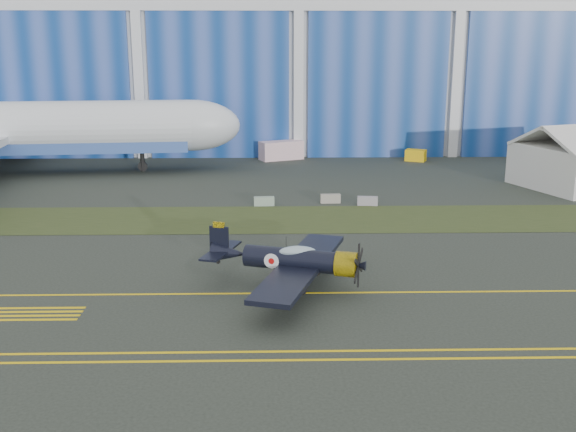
{
  "coord_description": "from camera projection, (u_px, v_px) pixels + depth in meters",
  "views": [
    {
      "loc": [
        -3.56,
        -45.66,
        15.44
      ],
      "look_at": [
        -2.44,
        4.73,
        2.65
      ],
      "focal_mm": 42.0,
      "sensor_mm": 36.0,
      "label": 1
    }
  ],
  "objects": [
    {
      "name": "ground",
      "position": [
        324.0,
        268.0,
        48.12
      ],
      "size": [
        260.0,
        260.0,
        0.0
      ],
      "primitive_type": "plane",
      "color": "#30362E",
      "rests_on": "ground"
    },
    {
      "name": "grass_median",
      "position": [
        312.0,
        219.0,
        61.68
      ],
      "size": [
        260.0,
        10.0,
        0.02
      ],
      "primitive_type": "cube",
      "color": "#475128",
      "rests_on": "ground"
    },
    {
      "name": "hangar",
      "position": [
        294.0,
        48.0,
        114.01
      ],
      "size": [
        220.0,
        45.7,
        30.0
      ],
      "color": "silver",
      "rests_on": "ground"
    },
    {
      "name": "taxiway_centreline",
      "position": [
        329.0,
        293.0,
        43.27
      ],
      "size": [
        200.0,
        0.2,
        0.02
      ],
      "primitive_type": "cube",
      "color": "yellow",
      "rests_on": "ground"
    },
    {
      "name": "edge_line_near",
      "position": [
        345.0,
        360.0,
        34.07
      ],
      "size": [
        80.0,
        0.2,
        0.02
      ],
      "primitive_type": "cube",
      "color": "yellow",
      "rests_on": "ground"
    },
    {
      "name": "edge_line_far",
      "position": [
        343.0,
        351.0,
        35.04
      ],
      "size": [
        80.0,
        0.2,
        0.02
      ],
      "primitive_type": "cube",
      "color": "yellow",
      "rests_on": "ground"
    },
    {
      "name": "hold_short_ladder",
      "position": [
        31.0,
        314.0,
        39.88
      ],
      "size": [
        6.0,
        2.4,
        0.02
      ],
      "primitive_type": null,
      "color": "yellow",
      "rests_on": "ground"
    },
    {
      "name": "warbird",
      "position": [
        291.0,
        259.0,
        43.43
      ],
      "size": [
        15.42,
        17.0,
        4.19
      ],
      "rotation": [
        0.0,
        0.0,
        -0.31
      ],
      "color": "black",
      "rests_on": "ground"
    },
    {
      "name": "shipping_container",
      "position": [
        281.0,
        150.0,
        93.61
      ],
      "size": [
        6.38,
        4.53,
        2.57
      ],
      "primitive_type": "cube",
      "rotation": [
        0.0,
        0.0,
        0.41
      ],
      "color": "#F5C7CF",
      "rests_on": "ground"
    },
    {
      "name": "tug",
      "position": [
        416.0,
        155.0,
        92.55
      ],
      "size": [
        3.14,
        2.64,
        1.57
      ],
      "primitive_type": "cube",
      "rotation": [
        0.0,
        0.0,
        -0.43
      ],
      "color": "yellow",
      "rests_on": "ground"
    },
    {
      "name": "barrier_a",
      "position": [
        264.0,
        201.0,
        66.72
      ],
      "size": [
        2.03,
        0.73,
        0.9
      ],
      "primitive_type": "cube",
      "rotation": [
        0.0,
        0.0,
        0.06
      ],
      "color": "#899F8B",
      "rests_on": "ground"
    },
    {
      "name": "barrier_b",
      "position": [
        330.0,
        199.0,
        67.89
      ],
      "size": [
        2.02,
        0.67,
        0.9
      ],
      "primitive_type": "cube",
      "rotation": [
        0.0,
        0.0,
        0.03
      ],
      "color": "#9D9687",
      "rests_on": "ground"
    },
    {
      "name": "barrier_c",
      "position": [
        368.0,
        201.0,
        66.84
      ],
      "size": [
        2.06,
        0.85,
        0.9
      ],
      "primitive_type": "cube",
      "rotation": [
        0.0,
        0.0,
        -0.13
      ],
      "color": "gray",
      "rests_on": "ground"
    }
  ]
}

